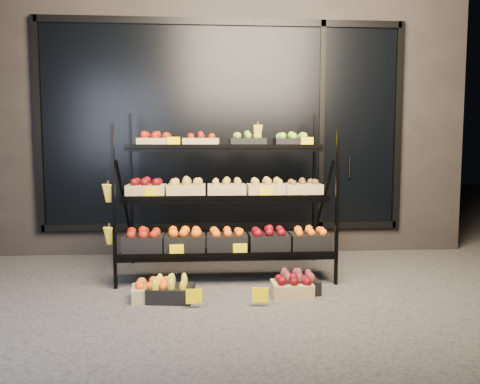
{
  "coord_description": "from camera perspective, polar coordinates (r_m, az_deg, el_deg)",
  "views": [
    {
      "loc": [
        -0.17,
        -4.07,
        1.28
      ],
      "look_at": [
        0.14,
        0.55,
        0.85
      ],
      "focal_mm": 35.0,
      "sensor_mm": 36.0,
      "label": 1
    }
  ],
  "objects": [
    {
      "name": "floor_crate_midleft",
      "position": [
        4.07,
        -8.43,
        -11.76
      ],
      "size": [
        0.4,
        0.32,
        0.19
      ],
      "rotation": [
        0.0,
        0.0,
        -0.13
      ],
      "color": "black",
      "rests_on": "ground"
    },
    {
      "name": "building",
      "position": [
        6.68,
        -2.41,
        9.32
      ],
      "size": [
        6.0,
        2.08,
        3.5
      ],
      "color": "#2D2826",
      "rests_on": "ground"
    },
    {
      "name": "tag_floor_a",
      "position": [
        3.87,
        -5.63,
        -13.09
      ],
      "size": [
        0.13,
        0.01,
        0.12
      ],
      "primitive_type": "cube",
      "color": "#FFDA00",
      "rests_on": "ground"
    },
    {
      "name": "floor_crate_right",
      "position": [
        4.27,
        7.06,
        -10.97
      ],
      "size": [
        0.38,
        0.29,
        0.19
      ],
      "rotation": [
        0.0,
        0.0,
        0.08
      ],
      "color": "black",
      "rests_on": "ground"
    },
    {
      "name": "display_rack",
      "position": [
        4.7,
        -1.86,
        -0.72
      ],
      "size": [
        2.18,
        1.02,
        1.66
      ],
      "color": "black",
      "rests_on": "ground"
    },
    {
      "name": "ground",
      "position": [
        4.27,
        -1.45,
        -12.14
      ],
      "size": [
        24.0,
        24.0,
        0.0
      ],
      "primitive_type": "plane",
      "color": "#514F4C",
      "rests_on": "ground"
    },
    {
      "name": "floor_crate_midright",
      "position": [
        4.18,
        6.35,
        -11.33
      ],
      "size": [
        0.35,
        0.26,
        0.18
      ],
      "rotation": [
        0.0,
        0.0,
        0.01
      ],
      "color": "tan",
      "rests_on": "ground"
    },
    {
      "name": "floor_crate_left",
      "position": [
        4.12,
        -10.6,
        -11.65
      ],
      "size": [
        0.37,
        0.29,
        0.18
      ],
      "rotation": [
        0.0,
        0.0,
        0.11
      ],
      "color": "tan",
      "rests_on": "ground"
    },
    {
      "name": "tag_floor_b",
      "position": [
        3.89,
        2.47,
        -12.98
      ],
      "size": [
        0.13,
        0.01,
        0.12
      ],
      "primitive_type": "cube",
      "color": "#FFDA00",
      "rests_on": "ground"
    }
  ]
}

